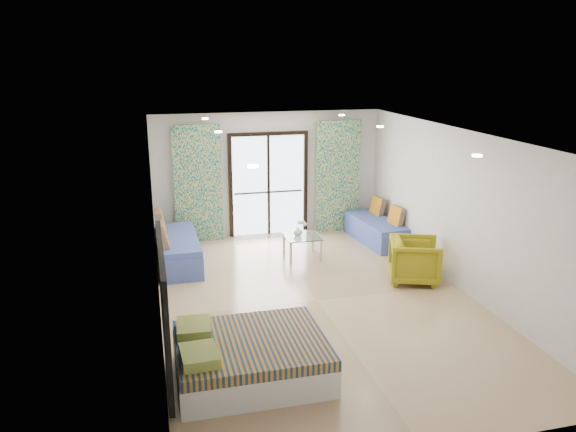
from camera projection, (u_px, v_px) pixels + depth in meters
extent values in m
cube|color=black|center=(268.00, 134.00, 12.00)|extent=(1.76, 0.08, 0.08)
cube|color=black|center=(231.00, 188.00, 12.11)|extent=(0.08, 0.08, 2.20)
cube|color=black|center=(305.00, 184.00, 12.51)|extent=(0.08, 0.08, 2.20)
cube|color=black|center=(269.00, 186.00, 12.31)|extent=(0.05, 0.06, 2.20)
cube|color=#595451|center=(268.00, 192.00, 12.37)|extent=(1.52, 0.03, 0.04)
cube|color=beige|center=(198.00, 184.00, 11.78)|extent=(1.00, 0.10, 2.50)
cube|color=beige|center=(338.00, 177.00, 12.50)|extent=(1.00, 0.10, 2.50)
cylinder|color=#FFE0B2|center=(253.00, 166.00, 6.23)|extent=(0.12, 0.12, 0.02)
cylinder|color=#FFE0B2|center=(477.00, 156.00, 6.88)|extent=(0.12, 0.12, 0.02)
cylinder|color=#FFE0B2|center=(218.00, 132.00, 9.02)|extent=(0.12, 0.12, 0.02)
cylinder|color=#FFE0B2|center=(380.00, 127.00, 9.68)|extent=(0.12, 0.12, 0.02)
cylinder|color=#FFE0B2|center=(205.00, 119.00, 10.89)|extent=(0.12, 0.12, 0.02)
cylinder|color=#FFE0B2|center=(342.00, 115.00, 11.55)|extent=(0.12, 0.12, 0.02)
cube|color=black|center=(164.00, 308.00, 6.48)|extent=(0.06, 2.10, 1.50)
cube|color=silver|center=(160.00, 269.00, 7.64)|extent=(0.02, 0.10, 0.10)
cube|color=silver|center=(252.00, 363.00, 6.96)|extent=(1.84, 1.47, 0.37)
cube|color=navy|center=(251.00, 345.00, 6.89)|extent=(1.82, 1.50, 0.14)
cube|color=#1D866D|center=(199.00, 356.00, 6.37)|extent=(0.44, 0.53, 0.13)
cube|color=#1D866D|center=(194.00, 328.00, 7.02)|extent=(0.45, 0.53, 0.13)
cube|color=#42549E|center=(178.00, 253.00, 10.70)|extent=(0.80, 2.00, 0.44)
cube|color=#42549E|center=(177.00, 239.00, 10.62)|extent=(0.78, 1.96, 0.11)
cube|color=navy|center=(162.00, 235.00, 10.05)|extent=(0.23, 0.50, 0.46)
cube|color=navy|center=(160.00, 221.00, 10.92)|extent=(0.23, 0.50, 0.46)
cube|color=#42549E|center=(376.00, 233.00, 12.01)|extent=(0.84, 1.81, 0.39)
cube|color=#42549E|center=(376.00, 222.00, 11.95)|extent=(0.82, 1.77, 0.10)
cube|color=navy|center=(397.00, 216.00, 11.59)|extent=(0.23, 0.45, 0.41)
cube|color=navy|center=(378.00, 206.00, 12.33)|extent=(0.23, 0.45, 0.41)
cylinder|color=silver|center=(291.00, 253.00, 10.70)|extent=(0.06, 0.06, 0.44)
cylinder|color=silver|center=(321.00, 251.00, 10.83)|extent=(0.06, 0.06, 0.44)
cylinder|color=silver|center=(284.00, 243.00, 11.26)|extent=(0.06, 0.06, 0.44)
cylinder|color=silver|center=(313.00, 241.00, 11.39)|extent=(0.06, 0.06, 0.44)
cube|color=#8CA59E|center=(302.00, 236.00, 10.99)|extent=(0.70, 0.70, 0.02)
sphere|color=white|center=(305.00, 224.00, 10.93)|extent=(0.08, 0.08, 0.08)
sphere|color=white|center=(302.00, 222.00, 10.96)|extent=(0.08, 0.08, 0.08)
sphere|color=white|center=(299.00, 222.00, 10.89)|extent=(0.08, 0.08, 0.08)
sphere|color=white|center=(303.00, 222.00, 10.85)|extent=(0.08, 0.08, 0.08)
imported|color=white|center=(298.00, 231.00, 10.96)|extent=(0.21, 0.22, 0.18)
imported|color=olive|center=(415.00, 258.00, 9.85)|extent=(1.01, 1.04, 0.85)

